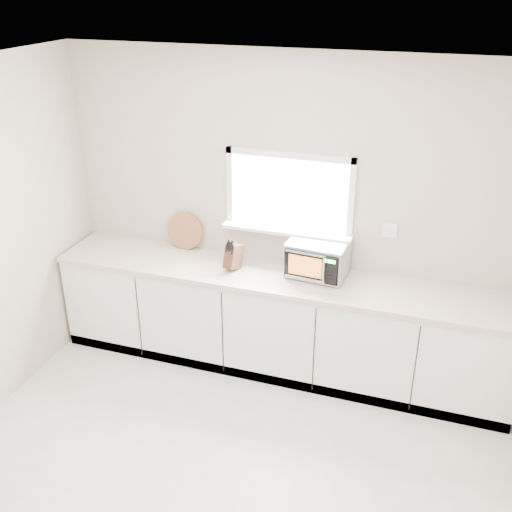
% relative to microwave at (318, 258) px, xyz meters
% --- Properties ---
extents(ground, '(4.00, 4.00, 0.00)m').
position_rel_microwave_xyz_m(ground, '(-0.31, -1.80, -1.08)').
color(ground, beige).
rests_on(ground, ground).
extents(back_wall, '(4.00, 0.17, 2.70)m').
position_rel_microwave_xyz_m(back_wall, '(-0.31, 0.20, 0.28)').
color(back_wall, '#B4A58F').
rests_on(back_wall, ground).
extents(cabinets, '(3.92, 0.60, 0.88)m').
position_rel_microwave_xyz_m(cabinets, '(-0.31, -0.10, -0.64)').
color(cabinets, white).
rests_on(cabinets, ground).
extents(countertop, '(3.92, 0.64, 0.04)m').
position_rel_microwave_xyz_m(countertop, '(-0.31, -0.11, -0.18)').
color(countertop, beige).
rests_on(countertop, cabinets).
extents(microwave, '(0.50, 0.43, 0.31)m').
position_rel_microwave_xyz_m(microwave, '(0.00, 0.00, 0.00)').
color(microwave, black).
rests_on(microwave, countertop).
extents(knife_block, '(0.15, 0.22, 0.29)m').
position_rel_microwave_xyz_m(knife_block, '(-0.70, -0.12, -0.04)').
color(knife_block, '#4E2B1C').
rests_on(knife_block, countertop).
extents(cutting_board, '(0.34, 0.08, 0.34)m').
position_rel_microwave_xyz_m(cutting_board, '(-1.27, 0.14, 0.01)').
color(cutting_board, '#9E5E3D').
rests_on(cutting_board, countertop).
extents(coffee_grinder, '(0.15, 0.15, 0.22)m').
position_rel_microwave_xyz_m(coffee_grinder, '(-0.09, 0.06, -0.05)').
color(coffee_grinder, '#BABCC2').
rests_on(coffee_grinder, countertop).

